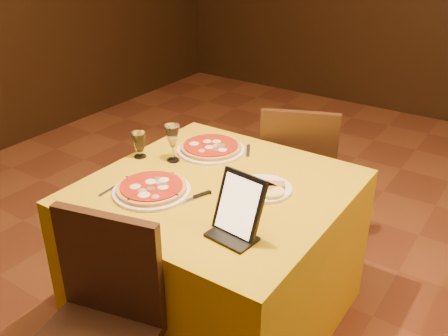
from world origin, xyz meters
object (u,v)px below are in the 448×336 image
Objects in this scene: pizza_far at (211,148)px; water_glass at (139,145)px; wine_glass at (173,143)px; tablet at (239,205)px; main_table at (218,253)px; pizza_near at (152,189)px; chair_main_far at (297,172)px.

water_glass is at bearing -134.42° from pizza_far.
tablet is (0.60, -0.34, 0.03)m from wine_glass.
tablet is (0.28, -0.26, 0.49)m from main_table.
wine_glass is 0.69m from tablet.
main_table is at bearing -50.16° from pizza_far.
wine_glass is (-0.32, 0.09, 0.47)m from main_table.
pizza_near is 0.49m from tablet.
wine_glass is at bearing 20.34° from water_glass.
tablet reaches higher than wine_glass.
pizza_far is 1.43× the size of tablet.
wine_glass is 0.18m from water_glass.
main_table is 0.84m from chair_main_far.
pizza_far reaches higher than main_table.
chair_main_far is 1.12m from pizza_near.
pizza_far is 2.68× the size of water_glass.
chair_main_far is 1.02m from water_glass.
tablet is (0.51, -0.54, 0.10)m from pizza_far.
main_table is 4.51× the size of tablet.
chair_main_far is at bearing 67.12° from pizza_far.
chair_main_far is at bearing 66.86° from wine_glass.
pizza_near is at bearing -39.67° from water_glass.
pizza_near is at bearing 56.00° from chair_main_far.
main_table is 8.46× the size of water_glass.
chair_main_far is 0.91m from wine_glass.
pizza_near is (-0.20, -0.21, 0.39)m from main_table.
water_glass is at bearing 36.00° from chair_main_far.
chair_main_far is 0.68m from pizza_far.
pizza_near is 0.49m from pizza_far.
water_glass is (-0.25, -0.26, 0.05)m from pizza_far.
chair_main_far is 2.66× the size of pizza_near.
water_glass is at bearing 140.33° from pizza_near.
pizza_far is (-0.24, 0.28, 0.39)m from main_table.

